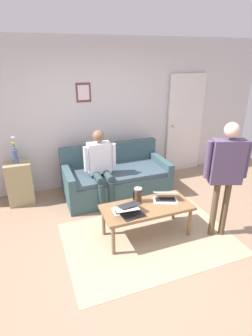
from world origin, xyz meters
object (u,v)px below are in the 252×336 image
Objects in this scene: person_seated at (101,164)px; laptop_left at (165,198)px; coffee_table at (147,209)px; person_standing at (226,167)px; side_shelf at (20,183)px; couch at (116,179)px; laptop_center at (131,211)px; laptop_right at (125,210)px; flower_vase at (15,154)px; french_press at (138,195)px; interior_door at (185,124)px.

laptop_left is at bearing 122.00° from person_seated.
person_standing is at bearing 160.36° from coffee_table.
couch is at bearing 170.31° from side_shelf.
laptop_right is at bearing -44.52° from laptop_center.
side_shelf is at bearing -23.67° from flower_vase.
french_press is 0.15× the size of person_standing.
laptop_right is at bearing 8.85° from laptop_left.
person_standing is at bearing 143.05° from side_shelf.
person_standing is 1.28× the size of person_seated.
interior_door is at bearing -109.51° from person_standing.
person_standing is (-0.95, 0.34, 0.63)m from coffee_table.
person_seated is (-0.00, -1.15, 0.21)m from laptop_right.
couch is 1.33m from laptop_left.
side_shelf is at bearing -9.69° from couch.
person_seated reaches higher than couch.
laptop_right is at bearing 36.74° from french_press.
laptop_right is 0.21× the size of person_standing.
couch is at bearing 18.27° from interior_door.
person_seated is (0.34, -1.10, 0.30)m from coffee_table.
person_seated is at bearing -48.23° from person_standing.
laptop_right is 0.73× the size of flower_vase.
laptop_center is 0.98× the size of laptop_right.
side_shelf is at bearing -21.20° from person_seated.
person_seated is (2.09, 0.81, -0.30)m from interior_door.
laptop_center is 2.19m from side_shelf.
person_standing reaches higher than flower_vase.
french_press is 0.53× the size of flower_vase.
french_press is at bearing -25.97° from person_standing.
interior_door is at bearing -174.88° from flower_vase.
laptop_right reaches higher than coffee_table.
side_shelf is (1.63, -0.28, 0.07)m from couch.
flower_vase is 3.25m from person_standing.
flower_vase is (1.57, -1.45, 0.32)m from french_press.
side_shelf reaches higher than french_press.
person_standing is at bearing 147.87° from laptop_left.
couch is at bearing -60.10° from person_standing.
laptop_left is at bearing -171.15° from laptop_right.
couch is 0.58m from person_seated.
side_shelf is (3.39, 0.30, -0.65)m from interior_door.
person_standing is (-1.02, 0.50, 0.47)m from french_press.
laptop_center is at bearing 51.41° from french_press.
laptop_left is at bearing 104.28° from couch.
person_seated reaches higher than laptop_center.
interior_door is 4.43× the size of flower_vase.
coffee_table is 0.35m from laptop_right.
laptop_right is 0.26× the size of person_seated.
interior_door is at bearing -135.22° from laptop_center.
couch is 5.46× the size of laptop_right.
laptop_left is 1.22× the size of laptop_right.
interior_door is 1.11× the size of couch.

